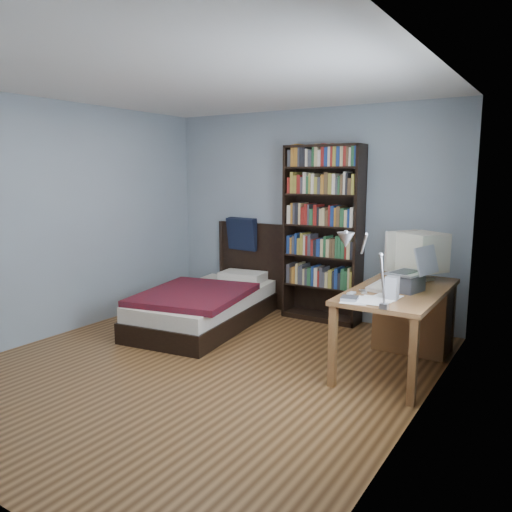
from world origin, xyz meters
name	(u,v)px	position (x,y,z in m)	size (l,w,h in m)	color
room	(202,230)	(0.03, 0.00, 1.25)	(4.20, 4.24, 2.50)	#523218
desk	(410,313)	(1.50, 1.33, 0.41)	(0.75, 1.48, 0.73)	brown
crt_monitor	(419,253)	(1.54, 1.43, 0.99)	(0.56, 0.51, 0.46)	beige
laptop	(409,279)	(1.60, 0.88, 0.84)	(0.39, 0.38, 0.40)	#2D2D30
desk_lamp	(353,248)	(1.48, -0.17, 1.23)	(0.24, 0.53, 0.63)	#99999E
keyboard	(383,286)	(1.37, 0.89, 0.75)	(0.18, 0.45, 0.03)	#B7AA98
speaker	(392,288)	(1.56, 0.51, 0.83)	(0.10, 0.10, 0.19)	gray
soda_can	(394,277)	(1.39, 1.15, 0.78)	(0.06, 0.06, 0.11)	#073418
mouse	(408,282)	(1.51, 1.16, 0.75)	(0.07, 0.12, 0.04)	silver
phone_silver	(363,291)	(1.28, 0.62, 0.74)	(0.05, 0.09, 0.02)	#AFAFB4
phone_grey	(351,293)	(1.23, 0.49, 0.74)	(0.05, 0.09, 0.02)	gray
external_drive	(350,299)	(1.29, 0.31, 0.74)	(0.13, 0.13, 0.03)	gray
bookshelf	(323,234)	(0.29, 1.94, 1.04)	(0.93, 0.30, 2.06)	black
bed	(211,301)	(-0.76, 1.13, 0.26)	(1.32, 2.15, 1.16)	black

